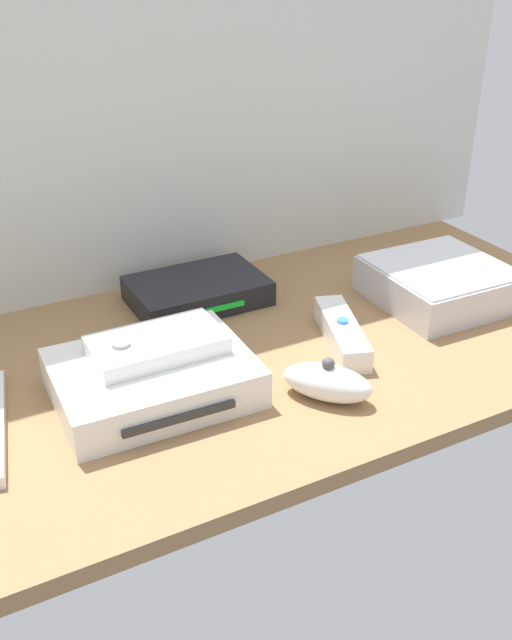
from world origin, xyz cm
name	(u,v)px	position (x,y,z in cm)	size (l,w,h in cm)	color
ground_plane	(256,356)	(0.00, 0.00, -1.00)	(100.00, 48.00, 2.00)	#936D47
back_wall	(166,47)	(0.00, 24.60, 32.00)	(110.00, 1.20, 64.00)	silver
game_console	(153,378)	(-14.61, -3.58, 2.20)	(21.45, 16.96, 4.40)	white
mini_computer	(439,283)	(28.47, -0.04, 2.64)	(17.32, 17.32, 5.30)	silver
network_router	(198,291)	(-1.12, 15.01, 1.70)	(18.05, 12.45, 3.40)	black
remote_wand	(342,333)	(9.96, -3.79, 1.51)	(8.32, 15.15, 3.40)	white
remote_nunchuk	(327,382)	(1.86, -12.97, 2.04)	(9.76, 10.52, 5.10)	white
remote_classic_pad	(157,345)	(-13.43, -2.25, 5.41)	(14.41, 8.02, 2.40)	white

